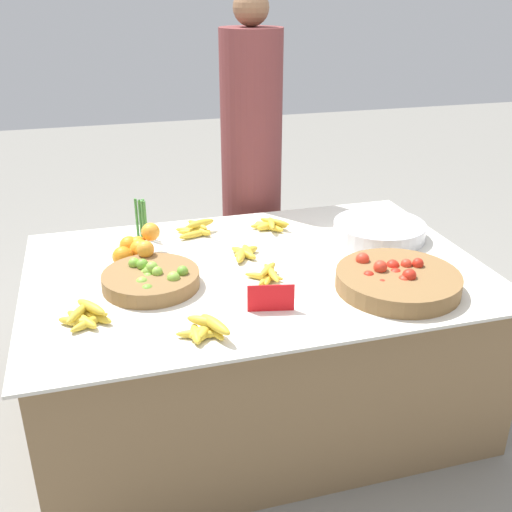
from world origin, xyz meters
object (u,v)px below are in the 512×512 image
object	(u,v)px
vendor_person	(252,176)
lime_bowl	(151,279)
price_sign	(271,298)
tomato_basket	(396,280)
metal_bowl	(379,230)

from	to	relation	value
vendor_person	lime_bowl	bearing A→B (deg)	-125.32
price_sign	vendor_person	distance (m)	1.20
tomato_basket	price_sign	xyz separation A→B (m)	(-0.48, -0.03, 0.01)
lime_bowl	vendor_person	distance (m)	1.08
tomato_basket	vendor_person	bearing A→B (deg)	101.40
lime_bowl	vendor_person	size ratio (longest dim) A/B	0.21
tomato_basket	lime_bowl	bearing A→B (deg)	163.13
lime_bowl	metal_bowl	world-z (taller)	lime_bowl
tomato_basket	price_sign	bearing A→B (deg)	-176.47
price_sign	vendor_person	size ratio (longest dim) A/B	0.09
lime_bowl	price_sign	xyz separation A→B (m)	(0.37, -0.29, 0.02)
metal_bowl	price_sign	bearing A→B (deg)	-142.79
vendor_person	price_sign	bearing A→B (deg)	-102.29
tomato_basket	vendor_person	xyz separation A→B (m)	(-0.23, 1.14, 0.08)
metal_bowl	price_sign	size ratio (longest dim) A/B	2.53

